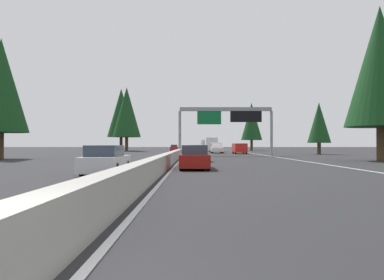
% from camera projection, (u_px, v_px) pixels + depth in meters
% --- Properties ---
extents(ground_plane, '(320.00, 320.00, 0.00)m').
position_uv_depth(ground_plane, '(185.00, 153.00, 63.18)').
color(ground_plane, '#262628').
extents(median_barrier, '(180.00, 0.56, 0.90)m').
position_uv_depth(median_barrier, '(185.00, 149.00, 83.19)').
color(median_barrier, '#9E9B93').
rests_on(median_barrier, ground).
extents(shoulder_stripe_right, '(160.00, 0.16, 0.01)m').
position_uv_depth(shoulder_stripe_right, '(243.00, 152.00, 73.13)').
color(shoulder_stripe_right, silver).
rests_on(shoulder_stripe_right, ground).
extents(shoulder_stripe_median, '(160.00, 0.16, 0.01)m').
position_uv_depth(shoulder_stripe_median, '(187.00, 152.00, 73.18)').
color(shoulder_stripe_median, silver).
rests_on(shoulder_stripe_median, ground).
extents(sign_gantry_overhead, '(0.50, 12.68, 6.52)m').
position_uv_depth(sign_gantry_overhead, '(227.00, 117.00, 49.02)').
color(sign_gantry_overhead, gray).
rests_on(sign_gantry_overhead, ground).
extents(sedan_distant_b, '(4.40, 1.80, 1.47)m').
position_uv_depth(sedan_distant_b, '(195.00, 158.00, 22.61)').
color(sedan_distant_b, maroon).
rests_on(sedan_distant_b, ground).
extents(sedan_near_center, '(4.40, 1.80, 1.47)m').
position_uv_depth(sedan_near_center, '(197.00, 154.00, 32.66)').
color(sedan_near_center, silver).
rests_on(sedan_near_center, ground).
extents(pickup_mid_right, '(5.60, 2.00, 1.86)m').
position_uv_depth(pickup_mid_right, '(217.00, 148.00, 64.72)').
color(pickup_mid_right, white).
rests_on(pickup_mid_right, ground).
extents(bus_mid_left, '(11.50, 2.55, 3.10)m').
position_uv_depth(bus_mid_left, '(205.00, 144.00, 126.97)').
color(bus_mid_left, white).
rests_on(bus_mid_left, ground).
extents(minivan_mid_center, '(5.00, 1.95, 1.69)m').
position_uv_depth(minivan_mid_center, '(239.00, 148.00, 59.70)').
color(minivan_mid_center, red).
rests_on(minivan_mid_center, ground).
extents(box_truck_far_center, '(8.50, 2.40, 2.95)m').
position_uv_depth(box_truck_far_center, '(211.00, 144.00, 78.83)').
color(box_truck_far_center, white).
rests_on(box_truck_far_center, ground).
extents(oncoming_near, '(4.40, 1.80, 1.47)m').
position_uv_depth(oncoming_near, '(174.00, 148.00, 87.03)').
color(oncoming_near, red).
rests_on(oncoming_near, ground).
extents(oncoming_far, '(4.40, 1.80, 1.47)m').
position_uv_depth(oncoming_far, '(106.00, 161.00, 18.80)').
color(oncoming_far, silver).
rests_on(oncoming_far, ground).
extents(conifer_right_near, '(6.29, 6.29, 14.29)m').
position_uv_depth(conifer_right_near, '(380.00, 66.00, 33.47)').
color(conifer_right_near, '#4C3823').
rests_on(conifer_right_near, ground).
extents(conifer_right_mid, '(3.53, 3.53, 8.03)m').
position_uv_depth(conifer_right_mid, '(319.00, 123.00, 56.17)').
color(conifer_right_mid, '#4C3823').
rests_on(conifer_right_mid, ground).
extents(conifer_right_far, '(5.32, 5.32, 12.09)m').
position_uv_depth(conifer_right_far, '(252.00, 121.00, 92.38)').
color(conifer_right_far, '#4C3823').
rests_on(conifer_right_far, ground).
extents(conifer_left_near, '(5.54, 5.54, 12.60)m').
position_uv_depth(conifer_left_near, '(1.00, 85.00, 37.94)').
color(conifer_left_near, '#4C3823').
rests_on(conifer_left_near, ground).
extents(conifer_left_mid, '(6.32, 6.32, 14.36)m').
position_uv_depth(conifer_left_mid, '(127.00, 112.00, 81.52)').
color(conifer_left_mid, '#4C3823').
rests_on(conifer_left_mid, ground).
extents(conifer_left_far, '(6.79, 6.79, 15.44)m').
position_uv_depth(conifer_left_far, '(121.00, 113.00, 90.62)').
color(conifer_left_far, '#4C3823').
rests_on(conifer_left_far, ground).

